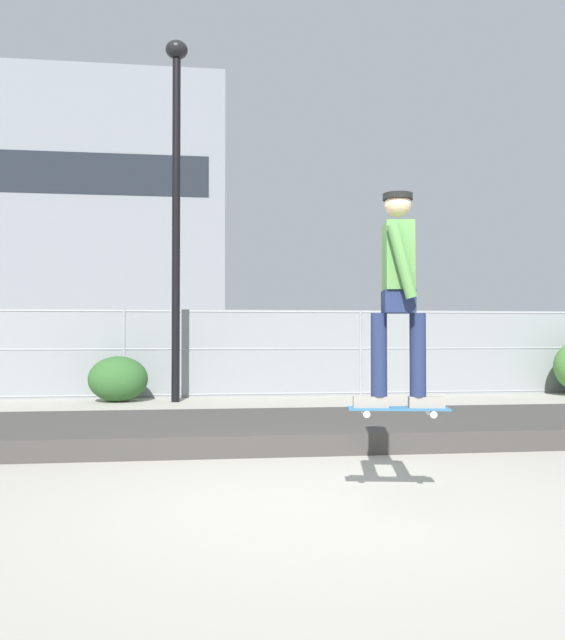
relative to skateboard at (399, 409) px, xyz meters
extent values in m
plane|color=#9E998E|center=(-0.60, -0.02, -0.73)|extent=(120.00, 120.00, 0.00)
cube|color=#3D3A38|center=(-0.60, 3.27, -0.61)|extent=(13.02, 2.62, 0.24)
cube|color=#2D608C|center=(0.00, 0.00, 0.00)|extent=(0.82, 0.34, 0.02)
cylinder|color=silver|center=(0.27, 0.04, -0.03)|extent=(0.06, 0.04, 0.05)
cylinder|color=silver|center=(0.24, -0.13, -0.03)|extent=(0.06, 0.04, 0.05)
cylinder|color=silver|center=(-0.24, 0.13, -0.03)|extent=(0.06, 0.04, 0.05)
cylinder|color=silver|center=(-0.27, -0.04, -0.03)|extent=(0.06, 0.04, 0.05)
cube|color=#99999E|center=(0.26, -0.05, -0.01)|extent=(0.07, 0.15, 0.01)
cube|color=#99999E|center=(-0.26, 0.05, -0.01)|extent=(0.07, 0.15, 0.01)
cube|color=gray|center=(0.22, -0.04, 0.06)|extent=(0.29, 0.15, 0.09)
cube|color=gray|center=(-0.22, 0.04, 0.06)|extent=(0.29, 0.15, 0.09)
cylinder|color=#1E284C|center=(0.15, -0.03, 0.43)|extent=(0.13, 0.13, 0.66)
cylinder|color=#1E284C|center=(-0.15, 0.03, 0.43)|extent=(0.13, 0.13, 0.66)
cube|color=#1E284C|center=(0.00, 0.00, 0.86)|extent=(0.30, 0.38, 0.18)
cube|color=#4C7F3F|center=(0.00, 0.00, 1.22)|extent=(0.28, 0.41, 0.54)
cylinder|color=#4C7F3F|center=(0.04, 0.24, 1.16)|extent=(0.24, 0.13, 0.58)
cylinder|color=#4C7F3F|center=(-0.04, -0.24, 1.16)|extent=(0.24, 0.13, 0.58)
sphere|color=tan|center=(0.00, 0.00, 1.64)|extent=(0.21, 0.21, 0.21)
cylinder|color=black|center=(0.00, 0.00, 1.70)|extent=(0.24, 0.24, 0.05)
cylinder|color=gray|center=(-3.11, 8.88, 0.19)|extent=(0.06, 0.06, 1.85)
cylinder|color=gray|center=(1.92, 8.88, 0.19)|extent=(0.06, 0.06, 1.85)
cylinder|color=gray|center=(-0.60, 8.88, 1.08)|extent=(25.19, 0.04, 0.04)
cylinder|color=gray|center=(-0.60, 8.88, 0.29)|extent=(25.19, 0.04, 0.04)
cylinder|color=gray|center=(-0.60, 8.88, -0.67)|extent=(25.19, 0.04, 0.04)
cube|color=gray|center=(-0.60, 8.88, 0.19)|extent=(25.19, 0.01, 1.85)
cylinder|color=black|center=(-2.02, 8.00, 2.67)|extent=(0.16, 0.16, 6.80)
ellipsoid|color=black|center=(-2.02, 8.00, 6.25)|extent=(0.44, 0.44, 0.36)
cube|color=#474C54|center=(-5.18, 12.70, -0.06)|extent=(4.45, 1.92, 0.70)
cube|color=#23282D|center=(-5.38, 12.69, 0.61)|extent=(2.24, 1.66, 0.64)
cylinder|color=black|center=(-3.84, 13.59, -0.41)|extent=(0.65, 0.26, 0.64)
cylinder|color=black|center=(-3.80, 11.88, -0.41)|extent=(0.65, 0.26, 0.64)
cylinder|color=black|center=(-6.57, 13.51, -0.41)|extent=(0.65, 0.26, 0.64)
cube|color=slate|center=(-12.55, 42.48, 8.11)|extent=(25.17, 14.54, 17.69)
cube|color=#1E232B|center=(-12.55, 35.19, 10.23)|extent=(23.16, 0.04, 2.50)
ellipsoid|color=#2D5B28|center=(-3.15, 8.16, -0.28)|extent=(1.16, 0.95, 0.90)
camera|label=1|loc=(-1.59, -5.08, 0.60)|focal=36.93mm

